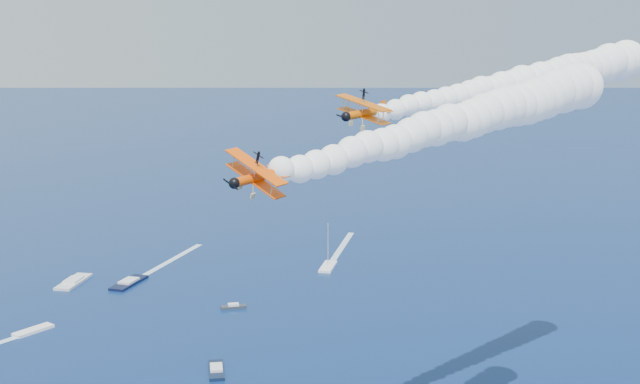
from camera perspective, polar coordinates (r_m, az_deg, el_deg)
biplane_lead at (r=107.40m, az=3.17°, el=5.53°), size 9.00×10.34×7.31m
biplane_trail at (r=77.39m, az=-4.39°, el=1.05°), size 8.03×9.66×7.26m
smoke_trail_lead at (r=133.21m, az=13.91°, el=7.48°), size 70.06×20.01×12.28m
smoke_trail_trail at (r=102.91m, az=9.86°, el=4.95°), size 70.64×32.41×12.28m
spectator_boats at (r=198.62m, az=-21.16°, el=-10.21°), size 233.31×187.05×0.70m
boat_wakes at (r=197.84m, az=-16.06°, el=-10.06°), size 238.99×171.90×0.04m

